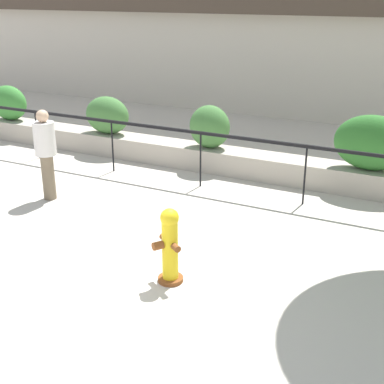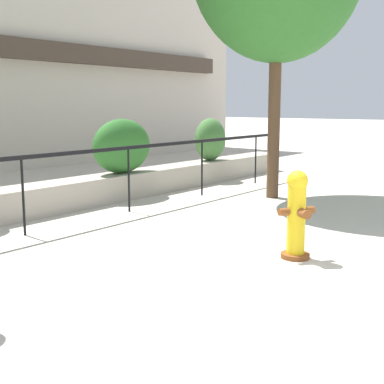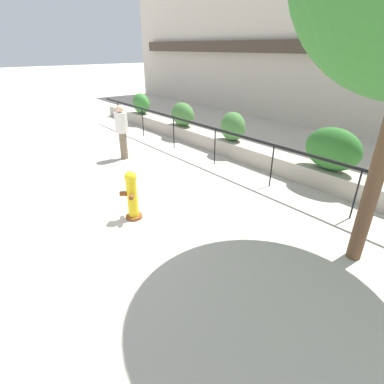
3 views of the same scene
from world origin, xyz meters
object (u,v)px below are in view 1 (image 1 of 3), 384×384
at_px(hedge_bush_0, 9,103).
at_px(pedestrian, 46,149).
at_px(hedge_bush_2, 210,127).
at_px(hedge_bush_1, 107,115).
at_px(fire_hydrant, 170,245).
at_px(hedge_bush_3, 372,143).

bearing_deg(hedge_bush_0, pedestrian, -37.55).
bearing_deg(hedge_bush_0, hedge_bush_2, 0.00).
distance_m(hedge_bush_0, hedge_bush_1, 3.18).
bearing_deg(fire_hydrant, hedge_bush_1, 132.78).
height_order(hedge_bush_0, hedge_bush_2, hedge_bush_2).
bearing_deg(hedge_bush_1, hedge_bush_3, 0.00).
bearing_deg(hedge_bush_1, hedge_bush_0, 180.00).
relative_size(hedge_bush_2, fire_hydrant, 0.87).
xyz_separation_m(hedge_bush_0, fire_hydrant, (7.53, -4.70, -0.40)).
bearing_deg(hedge_bush_2, hedge_bush_0, 180.00).
bearing_deg(hedge_bush_0, hedge_bush_1, 0.00).
bearing_deg(hedge_bush_0, hedge_bush_3, 0.00).
distance_m(hedge_bush_2, pedestrian, 3.61).
distance_m(hedge_bush_3, pedestrian, 6.17).
relative_size(hedge_bush_2, hedge_bush_3, 0.65).
distance_m(hedge_bush_1, hedge_bush_2, 2.72).
distance_m(hedge_bush_2, hedge_bush_3, 3.42).
xyz_separation_m(fire_hydrant, pedestrian, (-3.58, 1.67, 0.44)).
xyz_separation_m(hedge_bush_3, pedestrian, (-5.37, -3.03, -0.05)).
xyz_separation_m(hedge_bush_2, hedge_bush_3, (3.42, 0.00, 0.07)).
bearing_deg(fire_hydrant, hedge_bush_3, 69.16).
bearing_deg(hedge_bush_3, fire_hydrant, -110.84).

